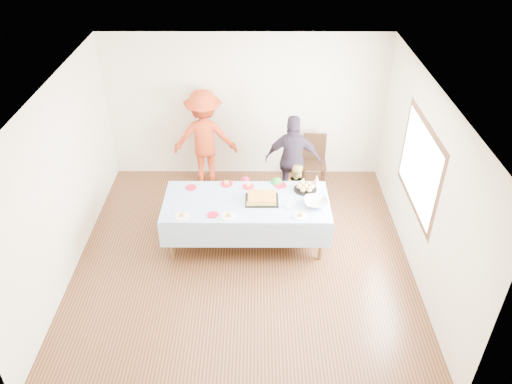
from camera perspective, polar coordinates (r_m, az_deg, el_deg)
ground at (r=7.70m, az=-1.44°, el=-7.41°), size 5.00×5.00×0.00m
room_walls at (r=6.67m, az=-1.19°, el=4.10°), size 5.04×5.04×2.72m
party_table at (r=7.55m, az=-1.13°, el=-1.37°), size 2.50×1.10×0.78m
birthday_cake at (r=7.50m, az=0.67°, el=-0.73°), size 0.50×0.38×0.09m
rolls_tray at (r=7.78m, az=5.66°, el=0.52°), size 0.36×0.36×0.11m
punch_bowl at (r=7.46m, az=6.88°, el=-1.20°), size 0.36×0.36×0.09m
party_hat at (r=7.91m, az=6.95°, el=1.41°), size 0.10×0.10×0.18m
fork_pile at (r=7.41m, az=4.14°, el=-1.42°), size 0.24×0.18×0.07m
plate_red_far_a at (r=7.88m, az=-7.43°, el=0.52°), size 0.18×0.18×0.01m
plate_red_far_b at (r=7.91m, az=-3.37°, el=0.92°), size 0.20×0.20×0.01m
plate_red_far_c at (r=7.83m, az=-0.87°, el=0.63°), size 0.18×0.18×0.01m
plate_red_far_d at (r=7.88m, az=2.81°, el=0.79°), size 0.20×0.20×0.01m
plate_red_near at (r=7.25m, az=-4.96°, el=-2.62°), size 0.17×0.17×0.01m
plate_white_left at (r=7.27m, az=-8.45°, el=-2.75°), size 0.22×0.22×0.01m
plate_white_mid at (r=7.20m, az=-3.17°, el=-2.79°), size 0.22×0.22×0.01m
plate_white_right at (r=7.22m, az=5.03°, el=-2.77°), size 0.19×0.19×0.01m
dining_chair at (r=9.18m, az=6.67°, el=3.96°), size 0.43×0.43×0.96m
toddler_left at (r=8.28m, az=-1.28°, el=-0.55°), size 0.34×0.28×0.80m
toddler_mid at (r=8.15m, az=2.30°, el=-1.00°), size 0.45×0.33×0.84m
toddler_right at (r=8.42m, az=4.50°, el=0.47°), size 0.54×0.49×0.91m
adult_left at (r=9.06m, az=-5.88°, el=6.21°), size 1.17×0.69×1.79m
adult_right at (r=8.50m, az=4.25°, el=3.67°), size 0.99×0.50×1.63m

